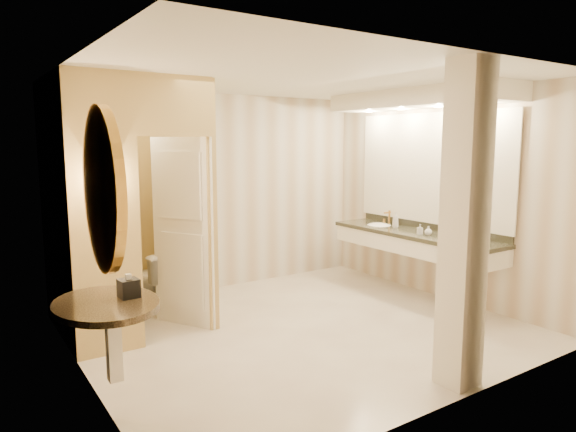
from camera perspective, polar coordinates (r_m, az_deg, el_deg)
name	(u,v)px	position (r m, az deg, el deg)	size (l,w,h in m)	color
floor	(301,329)	(5.80, 1.48, -12.40)	(4.50, 4.50, 0.00)	#EFE4CE
ceiling	(302,78)	(5.48, 1.59, 15.10)	(4.50, 4.50, 0.00)	silver
wall_back	(218,193)	(7.19, -7.76, 2.59)	(4.50, 0.02, 2.70)	beige
wall_front	(457,235)	(4.04, 18.24, -2.06)	(4.50, 0.02, 2.70)	beige
wall_left	(80,227)	(4.57, -22.12, -1.10)	(0.02, 4.00, 2.70)	beige
wall_right	(441,196)	(7.02, 16.68, 2.19)	(0.02, 4.00, 2.70)	beige
toilet_closet	(167,202)	(5.80, -13.25, 1.48)	(1.50, 1.55, 2.70)	#EFC77D
wall_sconce	(104,176)	(5.02, -19.74, 4.19)	(0.14, 0.14, 0.42)	gold
vanity	(418,174)	(6.90, 14.28, 4.51)	(0.75, 2.67, 2.09)	white
console_shelf	(105,240)	(3.96, -19.65, -2.48)	(0.94, 0.94, 1.92)	black
pillar	(464,227)	(4.43, 18.99, -1.21)	(0.29, 0.29, 2.70)	white
tissue_box	(129,288)	(4.10, -17.28, -7.66)	(0.14, 0.14, 0.14)	black
toilet	(156,280)	(6.51, -14.48, -6.91)	(0.42, 0.74, 0.75)	white
soap_bottle_a	(420,229)	(6.77, 14.45, -1.43)	(0.06, 0.06, 0.13)	beige
soap_bottle_b	(428,231)	(6.73, 15.33, -1.58)	(0.09, 0.09, 0.12)	silver
soap_bottle_c	(395,220)	(7.19, 11.86, -0.45)	(0.08, 0.08, 0.22)	#C6B28C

